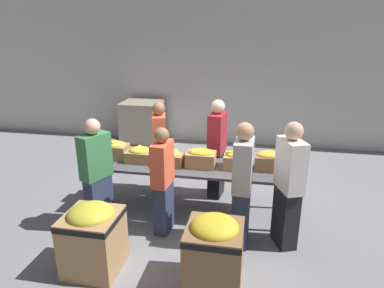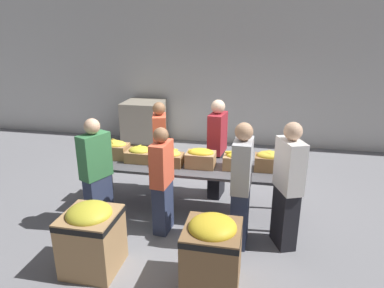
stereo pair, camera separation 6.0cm
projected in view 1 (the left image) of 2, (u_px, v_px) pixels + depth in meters
ground_plane at (186, 210)px, 5.56m from camera, size 30.00×30.00×0.00m
wall_back at (216, 63)px, 8.33m from camera, size 16.00×0.08×4.00m
sorting_table at (186, 168)px, 5.33m from camera, size 2.99×0.81×0.79m
banana_box_0 at (114, 149)px, 5.57m from camera, size 0.44×0.31×0.31m
banana_box_1 at (140, 154)px, 5.44m from camera, size 0.42×0.33×0.24m
banana_box_2 at (170, 158)px, 5.27m from camera, size 0.39×0.29×0.26m
banana_box_3 at (201, 157)px, 5.22m from camera, size 0.44×0.32×0.29m
banana_box_4 at (237, 159)px, 5.17m from camera, size 0.39×0.33×0.29m
banana_box_5 at (270, 160)px, 5.10m from camera, size 0.44×0.30×0.30m
volunteer_0 at (217, 150)px, 5.81m from camera, size 0.29×0.49×1.71m
volunteer_1 at (163, 182)px, 4.77m from camera, size 0.25×0.44×1.56m
volunteer_2 at (97, 175)px, 4.89m from camera, size 0.38×0.49×1.65m
volunteer_3 at (242, 186)px, 4.46m from camera, size 0.25×0.47×1.71m
volunteer_4 at (160, 149)px, 5.96m from camera, size 0.33×0.48×1.64m
volunteer_5 at (288, 187)px, 4.44m from camera, size 0.38×0.52×1.73m
donation_bin_0 at (93, 236)px, 4.07m from camera, size 0.63×0.63×0.87m
donation_bin_1 at (214, 250)px, 3.81m from camera, size 0.63×0.63×0.87m
pallet_stack_0 at (143, 126)px, 8.53m from camera, size 0.91×0.91×1.03m
pallet_stack_1 at (143, 124)px, 8.55m from camera, size 1.01×1.01×1.11m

